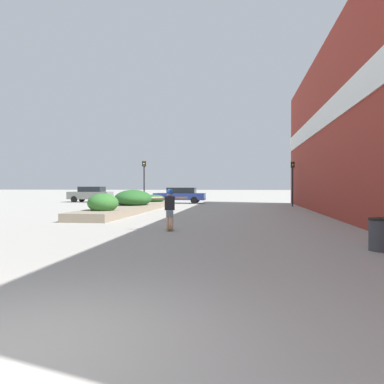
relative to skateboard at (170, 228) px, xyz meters
The scene contains 11 objects.
ground_plane 9.83m from the skateboard, 87.60° to the right, with size 300.00×300.00×0.00m, color #A3A099.
building_wall_right 10.16m from the skateboard, 35.83° to the left, with size 0.67×34.44×9.51m.
planter_box 10.74m from the skateboard, 113.54° to the left, with size 2.32×15.51×1.35m.
skateboard is the anchor object (origin of this frame).
skateboarder 0.86m from the skateboard, ahead, with size 1.28×0.35×1.39m.
trash_bin 6.93m from the skateboard, 30.08° to the right, with size 0.64×0.64×0.80m.
car_leftmost 21.19m from the skateboard, 98.56° to the left, with size 4.70×1.84×1.45m.
car_center_left 25.35m from the skateboard, 119.15° to the left, with size 4.13×1.98×1.53m.
car_center_right 28.95m from the skateboard, 56.82° to the left, with size 4.42×1.86×1.43m.
traffic_light_left 17.99m from the skateboard, 108.01° to the left, with size 0.28×0.30×3.66m.
traffic_light_right 18.10m from the skateboard, 68.98° to the left, with size 0.28×0.30×3.48m.
Camera 1 is at (2.19, -3.33, 1.59)m, focal length 35.00 mm.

